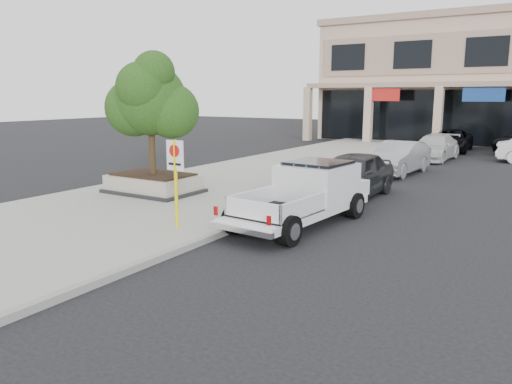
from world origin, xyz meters
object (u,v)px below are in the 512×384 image
(no_parking_sign, at_px, (176,172))
(planter_tree, at_px, (156,100))
(curb_car_c, at_px, (434,148))
(planter, at_px, (154,183))
(curb_car_b, at_px, (398,158))
(curb_car_a, at_px, (352,175))
(curb_car_d, at_px, (451,140))
(pickup_truck, at_px, (299,195))

(no_parking_sign, bearing_deg, planter_tree, 137.96)
(no_parking_sign, distance_m, curb_car_c, 19.32)
(planter, height_order, curb_car_b, curb_car_b)
(no_parking_sign, distance_m, curb_car_b, 13.20)
(curb_car_a, height_order, curb_car_d, curb_car_a)
(planter_tree, distance_m, curb_car_b, 11.53)
(curb_car_b, bearing_deg, planter, -116.69)
(pickup_truck, bearing_deg, curb_car_a, 97.58)
(pickup_truck, xyz_separation_m, curb_car_c, (-0.17, 16.78, -0.16))
(curb_car_a, relative_size, curb_car_b, 1.04)
(no_parking_sign, relative_size, curb_car_a, 0.49)
(curb_car_d, bearing_deg, planter, -109.14)
(planter, distance_m, curb_car_a, 7.04)
(curb_car_b, xyz_separation_m, curb_car_c, (0.21, 6.15, -0.05))
(curb_car_c, bearing_deg, planter_tree, -107.82)
(pickup_truck, bearing_deg, curb_car_d, 95.65)
(no_parking_sign, distance_m, curb_car_d, 24.35)
(curb_car_c, distance_m, curb_car_d, 5.07)
(pickup_truck, bearing_deg, no_parking_sign, -129.88)
(no_parking_sign, xyz_separation_m, curb_car_a, (2.16, 6.81, -0.83))
(no_parking_sign, height_order, curb_car_c, no_parking_sign)
(curb_car_b, bearing_deg, curb_car_c, 92.49)
(no_parking_sign, relative_size, curb_car_d, 0.46)
(planter_tree, height_order, curb_car_a, planter_tree)
(pickup_truck, xyz_separation_m, curb_car_d, (-0.29, 21.85, -0.15))
(no_parking_sign, bearing_deg, planter, 140.26)
(curb_car_a, bearing_deg, pickup_truck, -86.63)
(curb_car_b, height_order, curb_car_d, curb_car_b)
(no_parking_sign, bearing_deg, curb_car_b, 81.29)
(pickup_truck, xyz_separation_m, curb_car_b, (-0.37, 10.63, -0.11))
(curb_car_a, xyz_separation_m, curb_car_b, (-0.17, 6.21, -0.06))
(planter, xyz_separation_m, pickup_truck, (6.27, -0.85, 0.38))
(curb_car_a, bearing_deg, no_parking_sign, -106.95)
(planter, relative_size, planter_tree, 0.80)
(planter_tree, bearing_deg, curb_car_c, 69.28)
(pickup_truck, height_order, curb_car_a, pickup_truck)
(curb_car_a, xyz_separation_m, curb_car_d, (-0.08, 17.44, -0.11))
(curb_car_c, bearing_deg, planter, -108.06)
(no_parking_sign, height_order, curb_car_b, no_parking_sign)
(curb_car_a, height_order, curb_car_b, curb_car_a)
(planter_tree, distance_m, curb_car_d, 21.82)
(planter_tree, xyz_separation_m, pickup_truck, (6.14, -1.01, -2.56))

